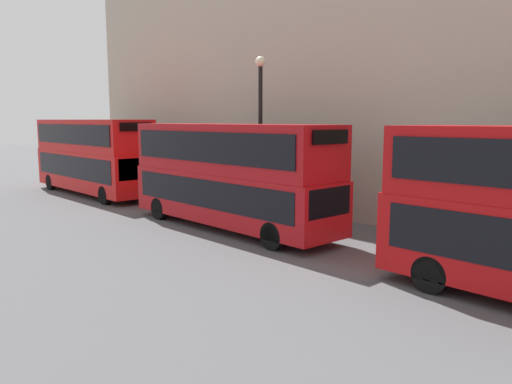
% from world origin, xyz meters
% --- Properties ---
extents(bus_second_in_queue, '(2.59, 10.57, 4.33)m').
position_xyz_m(bus_second_in_queue, '(1.60, 19.64, 2.39)').
color(bus_second_in_queue, '#A80F14').
rests_on(bus_second_in_queue, ground).
extents(bus_third_in_queue, '(2.59, 10.91, 4.51)m').
position_xyz_m(bus_third_in_queue, '(1.60, 32.68, 2.49)').
color(bus_third_in_queue, red).
rests_on(bus_third_in_queue, ground).
extents(street_lamp, '(0.44, 0.44, 7.17)m').
position_xyz_m(street_lamp, '(3.40, 19.73, 4.37)').
color(street_lamp, black).
rests_on(street_lamp, ground).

